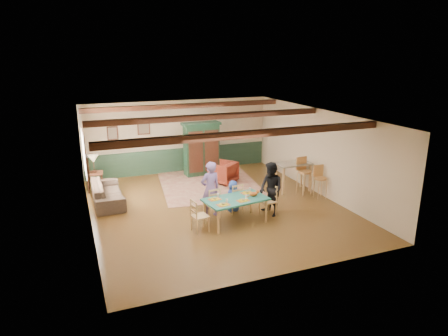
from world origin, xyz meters
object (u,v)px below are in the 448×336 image
object	(u,v)px
cat	(254,194)
sofa	(107,193)
dining_chair_far_left	(212,202)
person_child	(233,196)
dining_table	(236,211)
bar_stool_left	(304,176)
armoire	(201,149)
bar_stool_right	(320,182)
person_woman	(271,189)
person_man	(210,189)
armchair	(223,172)
end_table	(95,182)
dining_chair_end_left	(200,215)
dining_chair_far_right	(234,198)
counter_table	(293,177)
dining_chair_end_right	(268,201)
table_lamp	(94,164)

from	to	relation	value
cat	sofa	size ratio (longest dim) A/B	0.15
dining_chair_far_left	person_child	world-z (taller)	person_child
dining_table	bar_stool_left	size ratio (longest dim) A/B	1.39
armoire	bar_stool_left	distance (m)	4.03
bar_stool_right	person_woman	bearing A→B (deg)	-160.86
sofa	person_man	bearing A→B (deg)	-129.85
armchair	end_table	bearing A→B (deg)	-44.67
dining_table	person_child	bearing A→B (deg)	71.92
dining_chair_far_left	dining_chair_end_left	bearing A→B (deg)	43.83
person_man	armoire	distance (m)	4.03
armchair	bar_stool_right	xyz separation A→B (m)	(2.24, -2.54, 0.14)
dining_chair_far_right	armchair	world-z (taller)	dining_chair_far_right
person_child	end_table	bearing A→B (deg)	-51.47
person_child	armchair	size ratio (longest dim) A/B	1.11
cat	end_table	bearing A→B (deg)	124.35
dining_chair_end_left	end_table	world-z (taller)	dining_chair_end_left
person_woman	person_child	world-z (taller)	person_woman
armchair	counter_table	distance (m)	2.43
dining_chair_end_right	end_table	size ratio (longest dim) A/B	1.38
cat	bar_stool_right	xyz separation A→B (m)	(2.68, 0.80, -0.25)
dining_chair_far_right	counter_table	size ratio (longest dim) A/B	0.76
dining_chair_far_right	table_lamp	distance (m)	4.89
armoire	sofa	distance (m)	4.03
dining_table	sofa	bearing A→B (deg)	137.02
dining_chair_end_right	armoire	distance (m)	4.46
cat	table_lamp	bearing A→B (deg)	124.35
person_man	person_child	world-z (taller)	person_man
table_lamp	counter_table	distance (m)	6.48
person_woman	armchair	xyz separation A→B (m)	(-0.18, 3.16, -0.38)
dining_chair_far_left	armchair	xyz separation A→B (m)	(1.40, 2.73, -0.06)
end_table	bar_stool_right	size ratio (longest dim) A/B	0.61
armoire	bar_stool_right	distance (m)	4.61
person_man	bar_stool_left	xyz separation A→B (m)	(3.42, 0.66, -0.20)
dining_chair_end_left	table_lamp	xyz separation A→B (m)	(-2.23, 4.21, 0.48)
dining_chair_far_left	person_man	bearing A→B (deg)	-90.00
dining_chair_end_right	person_woman	bearing A→B (deg)	90.00
dining_chair_end_left	dining_chair_far_left	bearing A→B (deg)	-46.17
armoire	sofa	bearing A→B (deg)	-155.84
dining_chair_far_right	counter_table	xyz separation A→B (m)	(2.49, 1.01, 0.04)
dining_chair_end_right	bar_stool_right	xyz separation A→B (m)	(2.15, 0.63, 0.08)
person_child	table_lamp	world-z (taller)	table_lamp
dining_chair_far_left	dining_chair_end_right	world-z (taller)	same
person_man	armchair	xyz separation A→B (m)	(1.41, 2.66, -0.41)
person_man	sofa	world-z (taller)	person_man
person_child	bar_stool_right	size ratio (longest dim) A/B	0.88
dining_table	counter_table	bearing A→B (deg)	31.89
person_child	counter_table	size ratio (longest dim) A/B	0.81
dining_chair_end_left	armoire	world-z (taller)	armoire
armoire	bar_stool_right	size ratio (longest dim) A/B	1.89
counter_table	dining_chair_far_right	bearing A→B (deg)	-157.90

